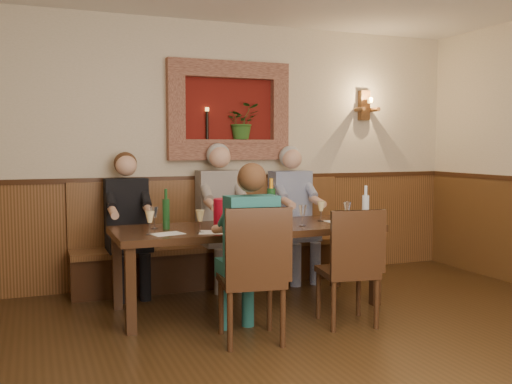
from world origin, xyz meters
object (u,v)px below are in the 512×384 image
person_chair_front (247,267)px  chair_near_right (348,291)px  spittoon_bucket (226,213)px  wine_bottle_green_a (271,205)px  person_bench_mid (222,227)px  chair_near_left (251,302)px  person_bench_right (294,224)px  bench (217,253)px  person_bench_left (128,236)px  wine_bottle_green_b (166,213)px  dining_table (248,234)px  water_bottle (366,209)px

person_chair_front → chair_near_right: bearing=0.2°
spittoon_bucket → wine_bottle_green_a: wine_bottle_green_a is taller
person_bench_mid → person_chair_front: bearing=-101.3°
chair_near_left → person_bench_right: size_ratio=0.70×
spittoon_bucket → person_chair_front: bearing=-96.5°
bench → spittoon_bucket: bearing=-102.5°
person_bench_left → wine_bottle_green_b: 0.85m
dining_table → water_bottle: (1.05, -0.30, 0.22)m
bench → chair_near_left: size_ratio=2.90×
bench → person_bench_right: bearing=-7.1°
dining_table → wine_bottle_green_a: wine_bottle_green_a is taller
bench → chair_near_right: bearing=-71.2°
person_bench_right → water_bottle: person_bench_right is taller
bench → person_bench_left: (-0.94, -0.11, 0.26)m
person_bench_left → water_bottle: person_bench_left is taller
person_bench_left → person_chair_front: size_ratio=1.05×
spittoon_bucket → dining_table: bearing=2.1°
chair_near_right → spittoon_bucket: size_ratio=3.81×
wine_bottle_green_b → chair_near_left: bearing=-65.6°
spittoon_bucket → wine_bottle_green_b: bearing=171.1°
spittoon_bucket → wine_bottle_green_b: size_ratio=0.72×
chair_near_right → person_chair_front: (-0.88, -0.00, 0.27)m
person_bench_right → bench: bearing=172.9°
dining_table → person_bench_left: size_ratio=1.70×
dining_table → chair_near_left: chair_near_left is taller
spittoon_bucket → water_bottle: 1.30m
spittoon_bucket → wine_bottle_green_a: bearing=0.1°
water_bottle → wine_bottle_green_a: bearing=160.8°
chair_near_left → person_bench_mid: 1.77m
water_bottle → bench: bearing=130.4°
dining_table → bench: (0.00, 0.94, -0.35)m
chair_near_left → person_bench_mid: bearing=87.7°
person_bench_right → wine_bottle_green_a: person_bench_right is taller
person_bench_left → person_bench_mid: (0.97, -0.00, 0.04)m
wine_bottle_green_b → person_chair_front: bearing=-63.1°
bench → wine_bottle_green_a: bearing=-76.5°
person_bench_mid → chair_near_right: bearing=-70.8°
dining_table → bench: 1.01m
dining_table → person_bench_right: size_ratio=1.63×
dining_table → spittoon_bucket: size_ratio=9.45×
dining_table → bench: bench is taller
chair_near_right → spittoon_bucket: bearing=144.9°
bench → chair_near_left: (-0.30, -1.82, -0.03)m
dining_table → person_chair_front: size_ratio=1.78×
chair_near_left → person_bench_left: bearing=119.0°
chair_near_left → person_chair_front: 0.27m
chair_near_right → person_chair_front: person_chair_front is taller
person_bench_mid → water_bottle: bearing=-47.7°
chair_near_right → spittoon_bucket: (-0.80, 0.77, 0.60)m
dining_table → person_chair_front: (-0.30, -0.78, -0.12)m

